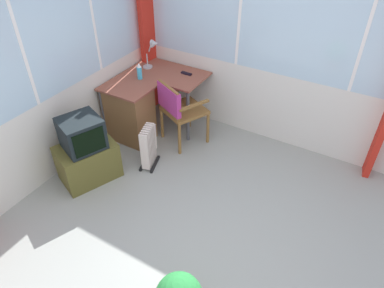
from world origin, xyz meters
name	(u,v)px	position (x,y,z in m)	size (l,w,h in m)	color
ground	(210,244)	(0.00, 0.00, -0.03)	(4.89, 5.15, 0.06)	#949891
north_window_panel	(28,76)	(0.00, 2.11, 1.27)	(3.89, 0.07, 2.54)	silver
east_window_panel	(294,50)	(1.97, 0.00, 1.27)	(0.07, 4.15, 2.54)	silver
curtain_corner	(148,28)	(1.84, 1.98, 1.22)	(0.27, 0.07, 2.44)	red
desk	(133,110)	(1.06, 1.73, 0.41)	(1.15, 1.05, 0.77)	brown
desk_lamp	(153,49)	(1.68, 1.79, 1.01)	(0.23, 0.20, 0.38)	#B2B7BC
tv_remote	(186,73)	(1.70, 1.28, 0.78)	(0.04, 0.15, 0.02)	black
spray_bottle	(139,71)	(1.29, 1.73, 0.87)	(0.06, 0.06, 0.22)	#40B6DF
wooden_armchair	(177,106)	(1.23, 1.14, 0.57)	(0.64, 0.64, 0.87)	brown
tv_on_stand	(86,153)	(0.13, 1.67, 0.36)	(0.76, 0.65, 0.81)	brown
space_heater	(149,146)	(0.69, 1.21, 0.27)	(0.37, 0.25, 0.54)	silver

